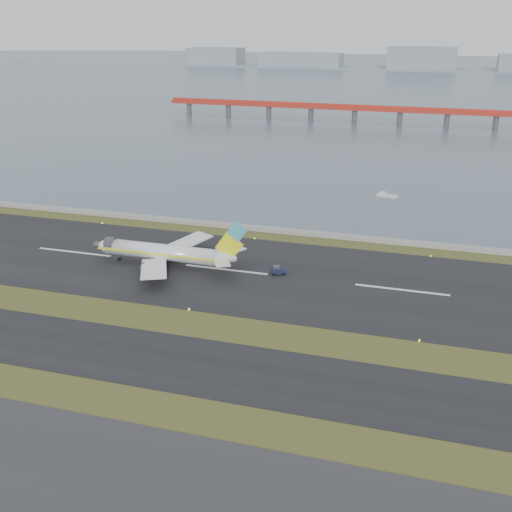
# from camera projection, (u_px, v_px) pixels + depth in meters

# --- Properties ---
(ground) EXTENTS (1000.00, 1000.00, 0.00)m
(ground) POSITION_uv_depth(u_px,v_px,m) (174.00, 327.00, 121.74)
(ground) COLOR #344318
(ground) RESTS_ON ground
(taxiway_strip) EXTENTS (1000.00, 18.00, 0.10)m
(taxiway_strip) POSITION_uv_depth(u_px,v_px,m) (146.00, 357.00, 111.00)
(taxiway_strip) COLOR black
(taxiway_strip) RESTS_ON ground
(runway_strip) EXTENTS (1000.00, 45.00, 0.10)m
(runway_strip) POSITION_uv_depth(u_px,v_px,m) (226.00, 270.00, 148.55)
(runway_strip) COLOR black
(runway_strip) RESTS_ON ground
(seawall) EXTENTS (1000.00, 2.50, 1.00)m
(seawall) POSITION_uv_depth(u_px,v_px,m) (263.00, 229.00, 175.22)
(seawall) COLOR gray
(seawall) RESTS_ON ground
(bay_water) EXTENTS (1400.00, 800.00, 1.30)m
(bay_water) POSITION_uv_depth(u_px,v_px,m) (398.00, 84.00, 533.08)
(bay_water) COLOR #41505E
(bay_water) RESTS_ON ground
(red_pier) EXTENTS (260.00, 5.00, 10.20)m
(red_pier) POSITION_uv_depth(u_px,v_px,m) (400.00, 111.00, 337.28)
(red_pier) COLOR #B62D1F
(red_pier) RESTS_ON ground
(far_shoreline) EXTENTS (1400.00, 80.00, 60.50)m
(far_shoreline) POSITION_uv_depth(u_px,v_px,m) (425.00, 63.00, 670.30)
(far_shoreline) COLOR #86959F
(far_shoreline) RESTS_ON ground
(airliner) EXTENTS (38.52, 32.89, 12.80)m
(airliner) POSITION_uv_depth(u_px,v_px,m) (167.00, 253.00, 149.43)
(airliner) COLOR white
(airliner) RESTS_ON ground
(pushback_tug) EXTENTS (3.63, 2.80, 2.06)m
(pushback_tug) POSITION_uv_depth(u_px,v_px,m) (278.00, 270.00, 145.67)
(pushback_tug) COLOR #141A38
(pushback_tug) RESTS_ON ground
(workboat_near) EXTENTS (6.98, 3.37, 1.63)m
(workboat_near) POSITION_uv_depth(u_px,v_px,m) (387.00, 196.00, 206.93)
(workboat_near) COLOR silver
(workboat_near) RESTS_ON ground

